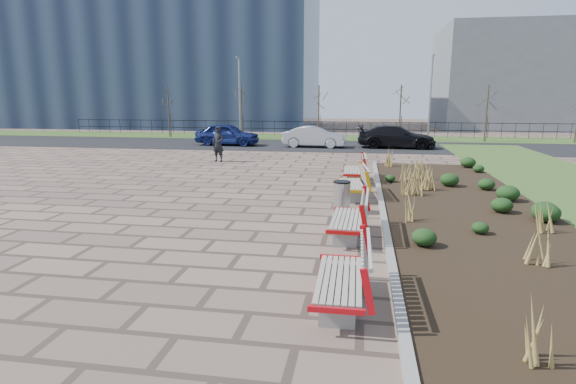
% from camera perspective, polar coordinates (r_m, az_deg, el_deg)
% --- Properties ---
extents(ground, '(120.00, 120.00, 0.00)m').
position_cam_1_polar(ground, '(9.06, -12.69, -9.20)').
color(ground, '#765F51').
rests_on(ground, ground).
extents(planting_bed, '(4.50, 18.00, 0.10)m').
position_cam_1_polar(planting_bed, '(13.53, 21.76, -2.45)').
color(planting_bed, black).
rests_on(planting_bed, ground).
extents(planting_curb, '(0.16, 18.00, 0.15)m').
position_cam_1_polar(planting_curb, '(13.20, 11.86, -2.06)').
color(planting_curb, gray).
rests_on(planting_curb, ground).
extents(grass_verge_far, '(80.00, 5.00, 0.04)m').
position_cam_1_polar(grass_verge_far, '(36.09, 4.09, 6.93)').
color(grass_verge_far, '#33511E').
rests_on(grass_verge_far, ground).
extents(road, '(80.00, 7.00, 0.02)m').
position_cam_1_polar(road, '(30.15, 3.04, 5.91)').
color(road, black).
rests_on(road, ground).
extents(bench_a, '(0.92, 2.11, 1.00)m').
position_cam_1_polar(bench_a, '(7.17, 6.56, -10.48)').
color(bench_a, red).
rests_on(bench_a, ground).
extents(bench_b, '(0.96, 2.13, 1.00)m').
position_cam_1_polar(bench_b, '(10.54, 7.53, -3.11)').
color(bench_b, '#B40C0C').
rests_on(bench_b, ground).
extents(bench_c, '(1.12, 2.18, 1.00)m').
position_cam_1_polar(bench_c, '(14.68, 8.09, 1.19)').
color(bench_c, '#E0A10B').
rests_on(bench_c, ground).
extents(bench_d, '(0.98, 2.13, 1.00)m').
position_cam_1_polar(bench_d, '(17.49, 8.31, 2.93)').
color(bench_d, red).
rests_on(bench_d, ground).
extents(litter_bin, '(0.47, 0.47, 0.89)m').
position_cam_1_polar(litter_bin, '(12.74, 6.83, -0.69)').
color(litter_bin, '#B2B2B7').
rests_on(litter_bin, ground).
extents(pedestrian, '(0.73, 0.57, 1.77)m').
position_cam_1_polar(pedestrian, '(22.91, -8.85, 6.03)').
color(pedestrian, black).
rests_on(pedestrian, ground).
extents(car_blue, '(4.30, 1.89, 1.44)m').
position_cam_1_polar(car_blue, '(30.52, -7.70, 7.27)').
color(car_blue, navy).
rests_on(car_blue, road).
extents(car_silver, '(4.07, 1.56, 1.32)m').
position_cam_1_polar(car_silver, '(29.12, 3.33, 7.01)').
color(car_silver, '#B2B4BB').
rests_on(car_silver, road).
extents(car_black, '(4.91, 2.11, 1.41)m').
position_cam_1_polar(car_black, '(29.42, 13.57, 6.84)').
color(car_black, black).
rests_on(car_black, road).
extents(tree_a, '(1.40, 1.40, 4.00)m').
position_cam_1_polar(tree_a, '(37.57, -14.92, 9.85)').
color(tree_a, '#4C3D2D').
rests_on(tree_a, grass_verge_far).
extents(tree_b, '(1.40, 1.40, 4.00)m').
position_cam_1_polar(tree_b, '(35.55, -5.91, 10.08)').
color(tree_b, '#4C3D2D').
rests_on(tree_b, grass_verge_far).
extents(tree_c, '(1.40, 1.40, 4.00)m').
position_cam_1_polar(tree_c, '(34.48, 3.91, 10.05)').
color(tree_c, '#4C3D2D').
rests_on(tree_c, grass_verge_far).
extents(tree_d, '(1.40, 1.40, 4.00)m').
position_cam_1_polar(tree_d, '(34.43, 14.05, 9.73)').
color(tree_d, '#4C3D2D').
rests_on(tree_d, grass_verge_far).
extents(tree_e, '(1.40, 1.40, 4.00)m').
position_cam_1_polar(tree_e, '(35.42, 23.88, 9.12)').
color(tree_e, '#4C3D2D').
rests_on(tree_e, grass_verge_far).
extents(lamp_west, '(0.24, 0.60, 6.00)m').
position_cam_1_polar(lamp_west, '(35.05, -6.17, 11.68)').
color(lamp_west, gray).
rests_on(lamp_west, grass_verge_far).
extents(lamp_east, '(0.24, 0.60, 6.00)m').
position_cam_1_polar(lamp_east, '(34.13, 17.61, 11.19)').
color(lamp_east, gray).
rests_on(lamp_east, grass_verge_far).
extents(railing_fence, '(44.00, 0.10, 1.20)m').
position_cam_1_polar(railing_fence, '(37.53, 4.32, 8.07)').
color(railing_fence, black).
rests_on(railing_fence, grass_verge_far).
extents(building_glass, '(40.00, 14.00, 15.00)m').
position_cam_1_polar(building_glass, '(54.24, -19.28, 15.93)').
color(building_glass, '#192338').
rests_on(building_glass, ground).
extents(building_grey, '(18.00, 12.00, 10.00)m').
position_cam_1_polar(building_grey, '(52.57, 28.59, 12.57)').
color(building_grey, slate).
rests_on(building_grey, ground).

